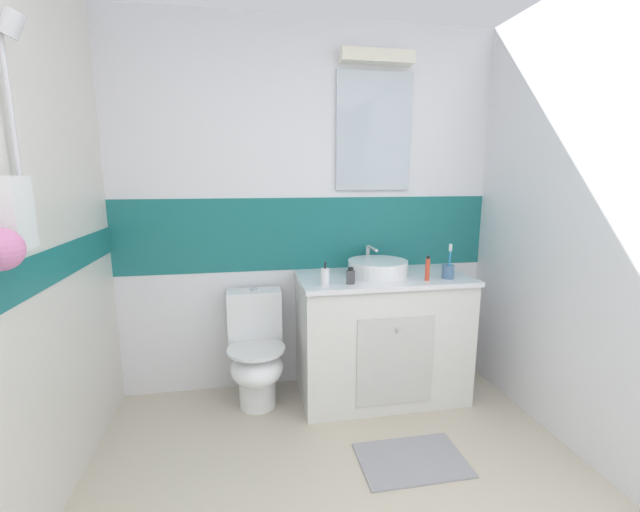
# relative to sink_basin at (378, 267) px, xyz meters

# --- Properties ---
(ground_plane) EXTENTS (3.20, 3.48, 0.04)m
(ground_plane) POSITION_rel_sink_basin_xyz_m (-0.41, -0.93, -0.92)
(ground_plane) COLOR beige
(wall_back_tiled) EXTENTS (3.20, 0.20, 2.50)m
(wall_back_tiled) POSITION_rel_sink_basin_xyz_m (-0.40, 0.32, 0.36)
(wall_back_tiled) COLOR white
(wall_back_tiled) RESTS_ON ground_plane
(wall_right_plain) EXTENTS (0.10, 3.48, 2.50)m
(wall_right_plain) POSITION_rel_sink_basin_xyz_m (0.94, -0.93, 0.35)
(wall_right_plain) COLOR white
(wall_right_plain) RESTS_ON ground_plane
(vanity_cabinet) EXTENTS (1.12, 0.59, 0.85)m
(vanity_cabinet) POSITION_rel_sink_basin_xyz_m (0.03, -0.01, -0.48)
(vanity_cabinet) COLOR silver
(vanity_cabinet) RESTS_ON ground_plane
(sink_basin) EXTENTS (0.39, 0.44, 0.17)m
(sink_basin) POSITION_rel_sink_basin_xyz_m (0.00, 0.00, 0.00)
(sink_basin) COLOR white
(sink_basin) RESTS_ON vanity_cabinet
(toilet) EXTENTS (0.37, 0.50, 0.76)m
(toilet) POSITION_rel_sink_basin_xyz_m (-0.81, 0.02, -0.55)
(toilet) COLOR white
(toilet) RESTS_ON ground_plane
(toothbrush_cup) EXTENTS (0.08, 0.08, 0.22)m
(toothbrush_cup) POSITION_rel_sink_basin_xyz_m (0.42, -0.16, -0.00)
(toothbrush_cup) COLOR #4C7299
(toothbrush_cup) RESTS_ON vanity_cabinet
(soap_dispenser) EXTENTS (0.05, 0.05, 0.14)m
(soap_dispenser) POSITION_rel_sink_basin_xyz_m (-0.39, -0.18, -0.00)
(soap_dispenser) COLOR white
(soap_dispenser) RESTS_ON vanity_cabinet
(toothpaste_tube_upright) EXTENTS (0.03, 0.03, 0.16)m
(toothpaste_tube_upright) POSITION_rel_sink_basin_xyz_m (0.26, -0.19, 0.02)
(toothpaste_tube_upright) COLOR #D84C33
(toothpaste_tube_upright) RESTS_ON vanity_cabinet
(perfume_flask_small) EXTENTS (0.05, 0.03, 0.10)m
(perfume_flask_small) POSITION_rel_sink_basin_xyz_m (-0.23, -0.19, -0.00)
(perfume_flask_small) COLOR #4C4C51
(perfume_flask_small) RESTS_ON vanity_cabinet
(bath_mat) EXTENTS (0.56, 0.37, 0.01)m
(bath_mat) POSITION_rel_sink_basin_xyz_m (-0.02, -0.71, -0.90)
(bath_mat) COLOR #99999E
(bath_mat) RESTS_ON ground_plane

